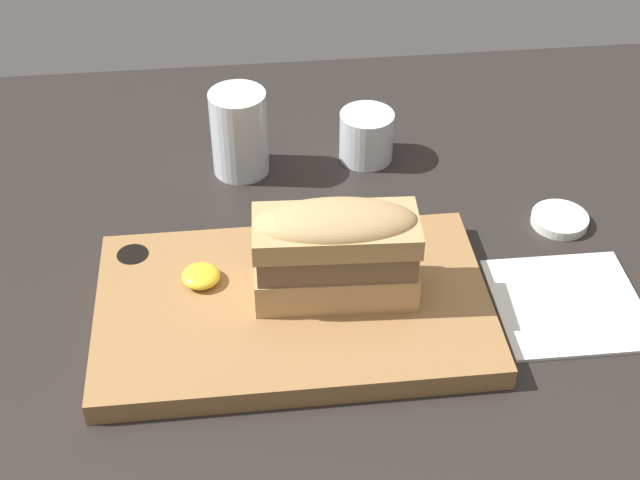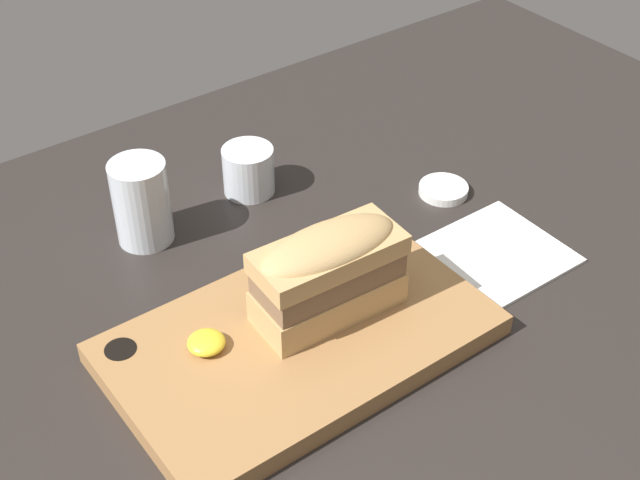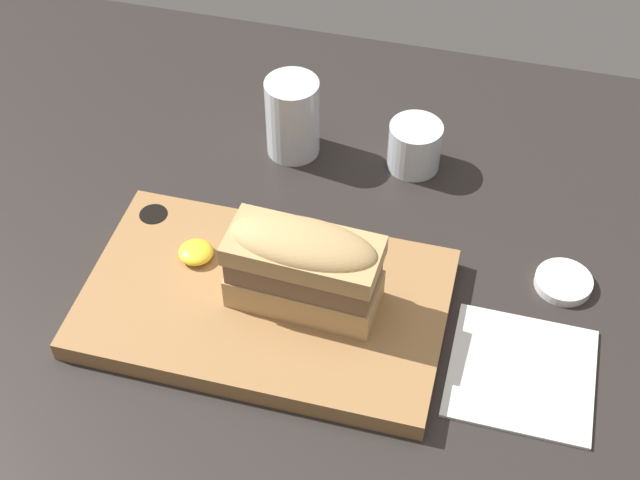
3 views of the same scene
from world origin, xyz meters
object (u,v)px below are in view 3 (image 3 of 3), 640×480
(water_glass, at_px, (293,122))
(napkin, at_px, (522,373))
(sandwich, at_px, (304,265))
(condiment_dish, at_px, (563,282))
(wine_glass, at_px, (414,148))
(serving_board, at_px, (265,302))

(water_glass, xyz_separation_m, napkin, (0.32, -0.28, -0.04))
(sandwich, bearing_deg, condiment_dish, 22.22)
(water_glass, height_order, wine_glass, water_glass)
(serving_board, distance_m, napkin, 0.28)
(serving_board, bearing_deg, water_glass, 98.82)
(napkin, relative_size, condiment_dish, 2.33)
(napkin, bearing_deg, serving_board, 176.93)
(water_glass, height_order, napkin, water_glass)
(sandwich, height_order, water_glass, sandwich)
(wine_glass, xyz_separation_m, napkin, (0.17, -0.29, -0.03))
(condiment_dish, bearing_deg, serving_board, -159.74)
(wine_glass, relative_size, condiment_dish, 1.04)
(serving_board, bearing_deg, sandwich, 7.21)
(water_glass, relative_size, wine_glass, 1.59)
(water_glass, bearing_deg, serving_board, -81.18)
(wine_glass, bearing_deg, condiment_dish, -37.97)
(serving_board, relative_size, wine_glass, 5.84)
(sandwich, distance_m, wine_glass, 0.28)
(serving_board, xyz_separation_m, water_glass, (-0.04, 0.26, 0.03))
(sandwich, height_order, napkin, sandwich)
(serving_board, distance_m, water_glass, 0.27)
(wine_glass, bearing_deg, sandwich, -104.97)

